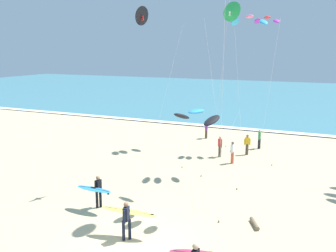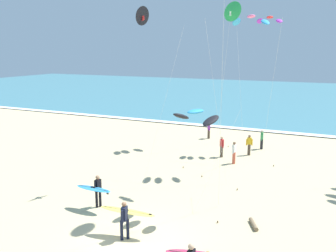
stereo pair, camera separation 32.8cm
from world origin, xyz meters
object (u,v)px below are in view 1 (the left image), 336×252
at_px(kite_delta_emerald_mid, 231,12).
at_px(kite_arc_scarlet_outer, 267,20).
at_px(kite_arc_rose_low, 249,21).
at_px(kite_arc_cobalt_distant, 196,116).
at_px(surfer_lead, 96,189).
at_px(kite_delta_charcoal_close, 141,17).
at_px(bystander_purple_top, 206,130).
at_px(bystander_yellow_top, 247,144).
at_px(bystander_white_top, 232,152).
at_px(bystander_red_top, 220,146).
at_px(driftwood_log, 254,224).
at_px(bystander_green_top, 259,139).
at_px(surfer_third, 128,215).

relative_size(kite_delta_emerald_mid, kite_arc_scarlet_outer, 1.01).
distance_m(kite_arc_rose_low, kite_arc_cobalt_distant, 9.36).
xyz_separation_m(surfer_lead, kite_delta_emerald_mid, (5.01, 6.09, 8.89)).
distance_m(kite_arc_rose_low, kite_delta_charcoal_close, 7.19).
distance_m(bystander_purple_top, bystander_yellow_top, 5.95).
relative_size(kite_arc_cobalt_distant, kite_delta_charcoal_close, 0.51).
xyz_separation_m(kite_arc_rose_low, bystander_purple_top, (-5.05, 7.29, -8.89)).
height_order(bystander_white_top, bystander_red_top, same).
height_order(bystander_red_top, driftwood_log, bystander_red_top).
xyz_separation_m(bystander_green_top, driftwood_log, (2.36, -13.74, -0.72)).
height_order(kite_arc_rose_low, bystander_red_top, kite_arc_rose_low).
relative_size(kite_arc_cobalt_distant, kite_arc_scarlet_outer, 0.50).
distance_m(surfer_third, kite_arc_rose_low, 14.53).
relative_size(kite_delta_emerald_mid, kite_arc_cobalt_distant, 2.02).
height_order(bystander_green_top, bystander_purple_top, same).
distance_m(kite_delta_emerald_mid, bystander_purple_top, 14.84).
height_order(kite_arc_cobalt_distant, bystander_white_top, kite_arc_cobalt_distant).
bearing_deg(kite_arc_rose_low, bystander_green_top, 89.82).
bearing_deg(bystander_purple_top, kite_arc_cobalt_distant, -73.64).
height_order(bystander_purple_top, driftwood_log, bystander_purple_top).
bearing_deg(bystander_yellow_top, bystander_red_top, -141.22).
height_order(kite_delta_charcoal_close, bystander_purple_top, kite_delta_charcoal_close).
height_order(surfer_third, bystander_red_top, surfer_third).
xyz_separation_m(surfer_third, kite_arc_scarlet_outer, (2.54, 16.89, 9.05)).
bearing_deg(bystander_white_top, kite_arc_scarlet_outer, 76.09).
bearing_deg(kite_arc_rose_low, kite_arc_scarlet_outer, 88.18).
bearing_deg(kite_delta_emerald_mid, bystander_red_top, 109.71).
xyz_separation_m(kite_arc_rose_low, bystander_red_top, (-2.25, 2.05, -8.89)).
bearing_deg(kite_delta_charcoal_close, bystander_green_top, 66.27).
bearing_deg(bystander_purple_top, bystander_white_top, -57.71).
bearing_deg(bystander_purple_top, kite_arc_rose_low, -55.26).
distance_m(kite_arc_cobalt_distant, kite_arc_scarlet_outer, 14.46).
bearing_deg(bystander_green_top, kite_arc_scarlet_outer, -49.09).
distance_m(bystander_purple_top, bystander_red_top, 5.94).
height_order(surfer_lead, kite_delta_emerald_mid, kite_delta_emerald_mid).
bearing_deg(kite_arc_cobalt_distant, kite_arc_scarlet_outer, 86.88).
distance_m(surfer_third, kite_delta_emerald_mid, 12.14).
height_order(kite_arc_rose_low, kite_delta_charcoal_close, kite_delta_charcoal_close).
distance_m(kite_arc_rose_low, bystander_white_top, 8.98).
height_order(kite_arc_cobalt_distant, driftwood_log, kite_arc_cobalt_distant).
bearing_deg(kite_delta_charcoal_close, driftwood_log, -20.92).
bearing_deg(kite_delta_charcoal_close, surfer_third, -68.07).
bearing_deg(surfer_third, bystander_white_top, 83.53).
height_order(kite_arc_scarlet_outer, bystander_purple_top, kite_arc_scarlet_outer).
xyz_separation_m(kite_delta_emerald_mid, driftwood_log, (2.66, -4.68, -9.83)).
bearing_deg(driftwood_log, bystander_purple_top, 115.77).
bearing_deg(kite_arc_cobalt_distant, kite_delta_charcoal_close, 147.97).
height_order(kite_arc_cobalt_distant, kite_arc_scarlet_outer, kite_arc_scarlet_outer).
bearing_deg(surfer_third, driftwood_log, 35.12).
height_order(kite_delta_emerald_mid, driftwood_log, kite_delta_emerald_mid).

